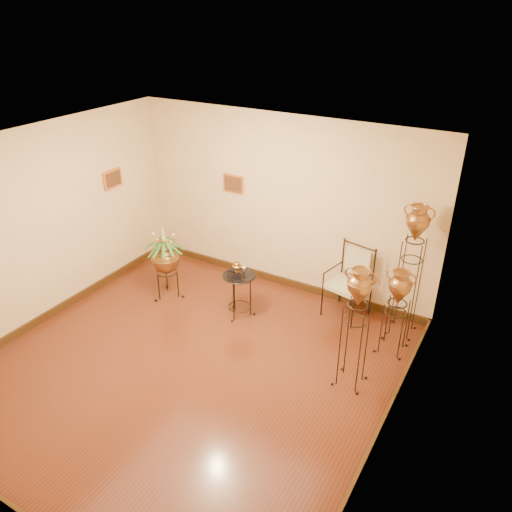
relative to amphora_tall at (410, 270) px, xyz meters
The scene contains 8 objects.
ground 3.20m from the amphora_tall, 135.00° to the right, with size 5.00×5.00×0.00m, color #5B2115.
room_shell 3.13m from the amphora_tall, 135.17° to the right, with size 5.02×5.02×2.81m.
amphora_tall is the anchor object (origin of this frame).
amphora_mid 1.41m from the amphora_tall, 100.46° to the right, with size 0.47×0.47×1.62m.
amphora_short 0.61m from the amphora_tall, 90.00° to the right, with size 0.48×0.48×1.23m.
planter_urn 3.62m from the amphora_tall, 165.39° to the right, with size 0.87×0.87×1.25m.
armchair 0.96m from the amphora_tall, behind, with size 0.71×0.68×1.09m.
side_table 2.44m from the amphora_tall, 160.12° to the right, with size 0.49×0.49×0.88m.
Camera 1 is at (3.30, -3.94, 4.26)m, focal length 35.00 mm.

